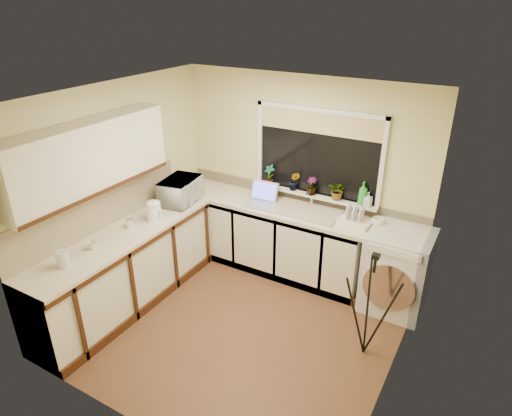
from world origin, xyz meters
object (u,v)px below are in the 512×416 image
object	(u,v)px
plant_c	(312,186)
cup_back	(378,222)
plant_a	(270,175)
soap_bottle_clear	(368,199)
dish_rack	(356,221)
soap_bottle_green	(363,193)
steel_jar	(130,223)
microwave	(180,191)
plant_d	(338,191)
cup_left	(92,246)
laptop	(261,198)
washing_machine	(397,271)
glass_jug	(63,259)
tripod	(369,306)
plant_b	(294,181)
kettle	(154,212)

from	to	relation	value
plant_c	cup_back	distance (m)	0.91
plant_a	soap_bottle_clear	bearing A→B (deg)	0.41
dish_rack	soap_bottle_green	distance (m)	0.34
steel_jar	microwave	distance (m)	0.84
plant_d	cup_left	bearing A→B (deg)	-131.40
laptop	steel_jar	xyz separation A→B (m)	(-0.94, -1.30, -0.01)
plant_d	soap_bottle_clear	world-z (taller)	plant_d
plant_c	cup_left	distance (m)	2.58
plant_a	soap_bottle_clear	xyz separation A→B (m)	(1.28, 0.01, -0.05)
plant_c	cup_back	bearing A→B (deg)	-9.05
washing_machine	glass_jug	xyz separation A→B (m)	(-2.66, -2.20, 0.51)
laptop	steel_jar	size ratio (longest dim) A/B	3.49
glass_jug	steel_jar	distance (m)	0.90
washing_machine	soap_bottle_clear	size ratio (longest dim) A/B	5.57
washing_machine	plant_a	size ratio (longest dim) A/B	3.49
washing_machine	plant_d	size ratio (longest dim) A/B	4.05
washing_machine	dish_rack	distance (m)	0.71
laptop	tripod	distance (m)	1.96
steel_jar	soap_bottle_green	xyz separation A→B (m)	(2.13, 1.57, 0.24)
glass_jug	plant_b	size ratio (longest dim) A/B	0.69
glass_jug	cup_left	world-z (taller)	glass_jug
microwave	steel_jar	bearing A→B (deg)	166.57
microwave	soap_bottle_green	size ratio (longest dim) A/B	1.98
dish_rack	microwave	size ratio (longest dim) A/B	0.67
cup_left	laptop	bearing A→B (deg)	62.73
steel_jar	laptop	bearing A→B (deg)	54.00
tripod	steel_jar	xyz separation A→B (m)	(-2.64, -0.40, 0.38)
dish_rack	cup_back	world-z (taller)	cup_back
plant_a	soap_bottle_green	size ratio (longest dim) A/B	0.97
laptop	cup_left	bearing A→B (deg)	-120.16
glass_jug	plant_c	bearing A→B (deg)	58.63
plant_b	soap_bottle_green	xyz separation A→B (m)	(0.86, 0.02, 0.02)
plant_a	soap_bottle_green	bearing A→B (deg)	0.87
soap_bottle_green	plant_b	bearing A→B (deg)	-178.93
microwave	plant_c	xyz separation A→B (m)	(1.45, 0.71, 0.11)
washing_machine	plant_b	distance (m)	1.60
kettle	plant_c	size ratio (longest dim) A/B	0.98
plant_d	soap_bottle_clear	size ratio (longest dim) A/B	1.37
plant_c	soap_bottle_clear	world-z (taller)	plant_c
dish_rack	cup_back	bearing A→B (deg)	22.00
soap_bottle_green	cup_left	bearing A→B (deg)	-135.39
washing_machine	plant_d	bearing A→B (deg)	162.97
dish_rack	plant_b	size ratio (longest dim) A/B	1.52
washing_machine	plant_b	world-z (taller)	plant_b
kettle	cup_back	xyz separation A→B (m)	(2.27, 1.12, -0.05)
dish_rack	plant_a	distance (m)	1.26
plant_d	kettle	bearing A→B (deg)	-143.59
kettle	steel_jar	size ratio (longest dim) A/B	2.03
steel_jar	plant_a	distance (m)	1.82
steel_jar	cup_left	xyz separation A→B (m)	(-0.00, -0.54, -0.01)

